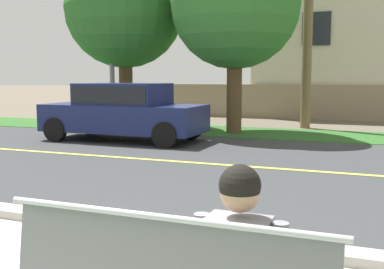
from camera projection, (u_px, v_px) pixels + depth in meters
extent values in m
plane|color=#665B4C|center=(263.00, 155.00, 10.28)|extent=(140.00, 140.00, 0.00)
cube|color=#ADA89E|center=(146.00, 230.00, 5.06)|extent=(44.00, 0.30, 0.11)
cube|color=#383A3D|center=(245.00, 167.00, 8.90)|extent=(52.00, 8.00, 0.01)
cube|color=#E0CC4C|center=(245.00, 166.00, 8.90)|extent=(48.00, 0.14, 0.01)
cube|color=#2D6026|center=(293.00, 134.00, 13.93)|extent=(48.00, 2.80, 0.02)
cube|color=slate|center=(161.00, 269.00, 2.43)|extent=(1.80, 0.12, 0.52)
cylinder|color=silver|center=(160.00, 217.00, 2.39)|extent=(1.88, 0.04, 0.04)
cube|color=gray|center=(238.00, 265.00, 2.48)|extent=(0.34, 0.20, 0.52)
cylinder|color=gray|center=(202.00, 254.00, 2.57)|extent=(0.09, 0.09, 0.46)
cylinder|color=gray|center=(279.00, 266.00, 2.42)|extent=(0.09, 0.09, 0.46)
sphere|color=tan|center=(240.00, 193.00, 2.44)|extent=(0.21, 0.21, 0.21)
sphere|color=black|center=(240.00, 185.00, 2.44)|extent=(0.22, 0.22, 0.22)
cube|color=navy|center=(124.00, 118.00, 12.49)|extent=(4.30, 1.76, 0.72)
cube|color=navy|center=(123.00, 95.00, 12.42)|extent=(2.24, 1.58, 0.60)
cube|color=black|center=(123.00, 94.00, 12.42)|extent=(2.15, 1.62, 0.43)
cylinder|color=black|center=(165.00, 135.00, 11.17)|extent=(0.64, 0.18, 0.64)
cylinder|color=black|center=(191.00, 128.00, 12.73)|extent=(0.64, 0.18, 0.64)
cylinder|color=black|center=(55.00, 130.00, 12.34)|extent=(0.64, 0.18, 0.64)
cylinder|color=black|center=(91.00, 124.00, 13.89)|extent=(0.64, 0.18, 0.64)
cylinder|color=gray|center=(111.00, 23.00, 15.30)|extent=(0.16, 0.16, 6.91)
cylinder|color=brown|center=(126.00, 90.00, 16.03)|extent=(0.47, 0.47, 2.51)
sphere|color=#2D6B28|center=(125.00, 8.00, 15.69)|extent=(4.02, 4.02, 4.02)
cylinder|color=brown|center=(234.00, 93.00, 14.15)|extent=(0.46, 0.46, 2.42)
sphere|color=#33752D|center=(235.00, 3.00, 13.82)|extent=(3.87, 3.87, 3.87)
cube|color=gray|center=(295.00, 102.00, 19.00)|extent=(13.00, 0.36, 1.40)
cube|color=beige|center=(375.00, 41.00, 20.59)|extent=(9.58, 6.40, 6.54)
cube|color=#232833|center=(316.00, 29.00, 18.34)|extent=(1.10, 0.06, 1.30)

